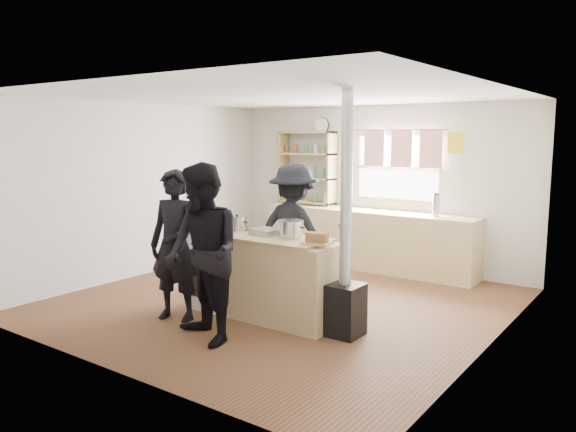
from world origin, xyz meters
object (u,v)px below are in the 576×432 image
object	(u,v)px
roast_tray	(266,231)
stockpot_stove	(237,223)
stockpot_counter	(291,229)
cooking_island	(264,276)
thermos	(436,205)
person_far	(294,231)
skillet_greens	(204,230)
bread_board	(317,239)
flue_heater	(345,274)
person_near_right	(203,254)
person_near_left	(176,245)

from	to	relation	value
roast_tray	stockpot_stove	distance (m)	0.46
stockpot_counter	cooking_island	bearing A→B (deg)	-164.39
thermos	person_far	size ratio (longest dim) A/B	0.19
thermos	skillet_greens	xyz separation A→B (m)	(-1.63, -2.99, -0.10)
roast_tray	bread_board	bearing A→B (deg)	-10.01
flue_heater	person_far	xyz separation A→B (m)	(-1.24, 0.87, 0.20)
bread_board	person_near_right	world-z (taller)	person_near_right
bread_board	person_far	size ratio (longest dim) A/B	0.18
stockpot_stove	roast_tray	bearing A→B (deg)	-4.05
skillet_greens	bread_board	distance (m)	1.46
cooking_island	stockpot_counter	distance (m)	0.65
thermos	bread_board	size ratio (longest dim) A/B	1.01
roast_tray	thermos	bearing A→B (deg)	70.73
roast_tray	stockpot_stove	xyz separation A→B (m)	(-0.46, 0.03, 0.05)
flue_heater	person_near_right	xyz separation A→B (m)	(-1.04, -0.97, 0.25)
flue_heater	bread_board	bearing A→B (deg)	-167.38
cooking_island	skillet_greens	bearing A→B (deg)	-162.58
person_near_right	person_far	xyz separation A→B (m)	(-0.20, 1.84, -0.05)
skillet_greens	flue_heater	bearing A→B (deg)	7.11
person_near_left	stockpot_stove	bearing A→B (deg)	55.14
flue_heater	person_far	bearing A→B (deg)	145.00
stockpot_counter	person_near_left	distance (m)	1.28
person_near_right	person_far	distance (m)	1.85
skillet_greens	flue_heater	world-z (taller)	flue_heater
cooking_island	skillet_greens	world-z (taller)	skillet_greens
skillet_greens	person_near_right	xyz separation A→B (m)	(0.71, -0.76, -0.07)
thermos	person_near_left	size ratio (longest dim) A/B	0.19
roast_tray	flue_heater	size ratio (longest dim) A/B	0.13
flue_heater	thermos	bearing A→B (deg)	92.50
thermos	person_far	world-z (taller)	person_far
cooking_island	person_near_right	xyz separation A→B (m)	(0.01, -0.98, 0.43)
thermos	flue_heater	world-z (taller)	flue_heater
stockpot_stove	stockpot_counter	world-z (taller)	stockpot_counter
bread_board	flue_heater	xyz separation A→B (m)	(0.30, 0.07, -0.34)
flue_heater	person_near_left	size ratio (longest dim) A/B	1.49
bread_board	person_far	distance (m)	1.33
stockpot_stove	person_near_right	distance (m)	1.19
person_near_left	bread_board	bearing A→B (deg)	5.53
thermos	bread_board	bearing A→B (deg)	-93.58
person_near_right	person_far	bearing A→B (deg)	116.89
stockpot_counter	person_near_right	world-z (taller)	person_near_right
flue_heater	cooking_island	bearing A→B (deg)	179.92
thermos	person_far	xyz separation A→B (m)	(-1.12, -1.90, -0.21)
person_near_left	stockpot_counter	bearing A→B (deg)	19.36
bread_board	roast_tray	bearing A→B (deg)	169.99
flue_heater	person_near_right	size ratio (longest dim) A/B	1.40
bread_board	flue_heater	world-z (taller)	flue_heater
roast_tray	flue_heater	distance (m)	1.12
person_far	cooking_island	bearing A→B (deg)	102.22
stockpot_stove	stockpot_counter	size ratio (longest dim) A/B	0.83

